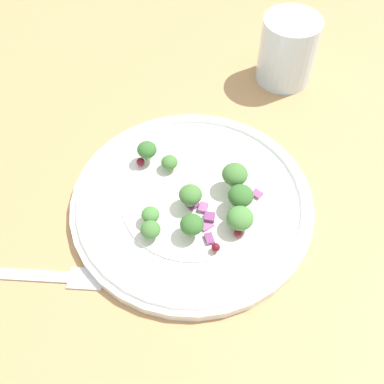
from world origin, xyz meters
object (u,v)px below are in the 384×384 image
(broccoli_floret_2, at_px, (192,225))
(broccoli_floret_0, at_px, (241,196))
(broccoli_floret_1, at_px, (240,219))
(water_glass, at_px, (288,50))
(fork, at_px, (26,275))
(plate, at_px, (192,202))

(broccoli_floret_2, bearing_deg, broccoli_floret_0, -36.72)
(broccoli_floret_0, bearing_deg, broccoli_floret_2, 143.28)
(broccoli_floret_1, height_order, water_glass, water_glass)
(fork, bearing_deg, broccoli_floret_1, -56.95)
(broccoli_floret_2, bearing_deg, water_glass, -5.61)
(fork, relative_size, water_glass, 1.98)
(plate, xyz_separation_m, broccoli_floret_0, (0.01, -0.05, 0.03))
(broccoli_floret_0, xyz_separation_m, broccoli_floret_1, (-0.02, -0.01, -0.00))
(broccoli_floret_2, xyz_separation_m, water_glass, (0.30, -0.03, 0.01))
(broccoli_floret_0, distance_m, water_glass, 0.25)
(water_glass, bearing_deg, broccoli_floret_2, 174.39)
(broccoli_floret_2, distance_m, water_glass, 0.30)
(plate, height_order, fork, plate)
(plate, relative_size, broccoli_floret_2, 10.96)
(broccoli_floret_2, bearing_deg, plate, 19.80)
(broccoli_floret_1, relative_size, water_glass, 0.32)
(broccoli_floret_0, height_order, water_glass, water_glass)
(plate, relative_size, water_glass, 2.98)
(broccoli_floret_0, distance_m, fork, 0.24)
(plate, bearing_deg, broccoli_floret_1, -106.29)
(plate, xyz_separation_m, broccoli_floret_2, (-0.04, -0.02, 0.02))
(plate, xyz_separation_m, water_glass, (0.26, -0.05, 0.04))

